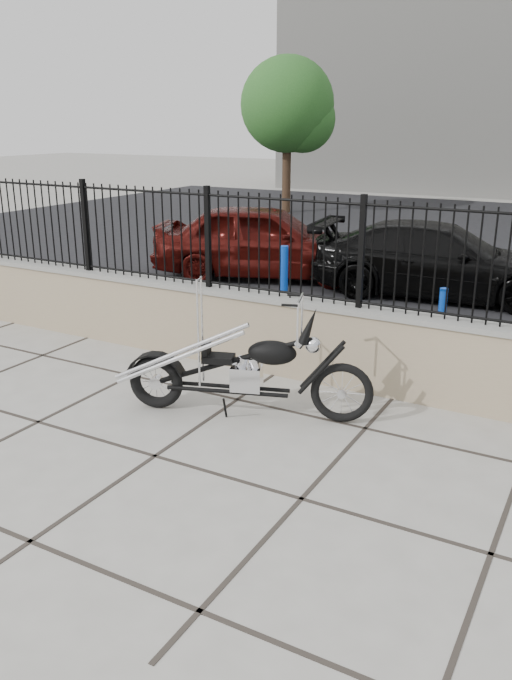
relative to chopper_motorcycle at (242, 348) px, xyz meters
name	(u,v)px	position (x,y,z in m)	size (l,w,h in m)	color
ground_plane	(155,456)	(-0.24, -1.19, -0.74)	(90.00, 90.00, 0.00)	#99968E
parking_lot	(462,245)	(-0.24, 11.31, -0.74)	(30.00, 30.00, 0.00)	black
retaining_wall	(279,335)	(-0.24, 1.31, -0.26)	(14.00, 0.36, 0.96)	gray
iron_fence	(280,246)	(-0.24, 1.31, 0.82)	(14.00, 0.08, 1.20)	black
chopper_motorcycle	(242,348)	(0.00, 0.00, 0.00)	(2.47, 0.43, 1.48)	black
car_red	(264,241)	(-2.89, 5.79, -0.01)	(1.71, 4.26, 1.45)	#410C09
car_black	(438,260)	(0.47, 6.00, -0.10)	(1.79, 4.39, 1.28)	black
bollard_a	(284,278)	(-1.49, 3.92, -0.22)	(0.13, 0.13, 1.04)	blue
bollard_b	(441,321)	(1.32, 2.95, -0.29)	(0.11, 0.11, 0.89)	#0E30DA
tree_left	(287,100)	(-6.92, 14.80, 2.85)	(3.03, 3.03, 5.12)	#382619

